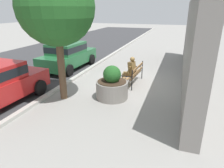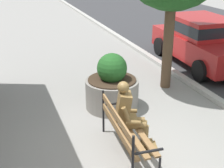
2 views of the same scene
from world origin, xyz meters
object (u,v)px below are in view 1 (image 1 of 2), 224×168
park_bench (134,73)px  concrete_planter (112,86)px  bronze_statue_seated (129,71)px  parked_car_green (68,55)px  street_tree_near_bench (56,7)px

park_bench → concrete_planter: size_ratio=1.35×
bronze_statue_seated → parked_car_green: (1.55, 4.17, 0.17)m
bronze_statue_seated → street_tree_near_bench: (-2.39, 2.11, 2.80)m
parked_car_green → bronze_statue_seated: bearing=-110.4°
park_bench → street_tree_near_bench: bearing=138.0°
bronze_statue_seated → street_tree_near_bench: size_ratio=0.28×
bronze_statue_seated → concrete_planter: 1.77m
concrete_planter → bronze_statue_seated: bearing=-8.8°
park_bench → parked_car_green: parked_car_green is taller
street_tree_near_bench → parked_car_green: size_ratio=1.17×
concrete_planter → parked_car_green: (3.29, 3.90, 0.33)m
park_bench → street_tree_near_bench: size_ratio=0.38×
street_tree_near_bench → parked_car_green: (3.94, 2.06, -2.63)m
concrete_planter → parked_car_green: 5.11m
bronze_statue_seated → street_tree_near_bench: 4.24m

